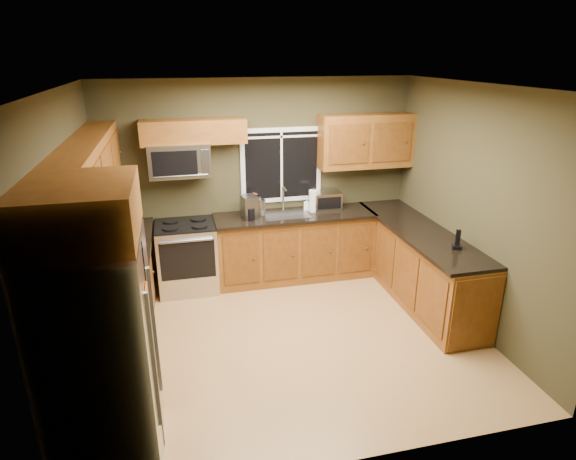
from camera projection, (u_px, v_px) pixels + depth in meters
name	position (u px, v px, depth m)	size (l,w,h in m)	color
floor	(291.00, 337.00, 5.39)	(4.20, 4.20, 0.00)	#A87F49
ceiling	(292.00, 86.00, 4.45)	(4.20, 4.20, 0.00)	white
back_wall	(260.00, 181.00, 6.56)	(4.20, 4.20, 0.00)	#37351F
front_wall	(354.00, 310.00, 3.28)	(4.20, 4.20, 0.00)	#37351F
left_wall	(72.00, 241.00, 4.46)	(3.60, 3.60, 0.00)	#37351F
right_wall	(473.00, 209.00, 5.38)	(3.60, 3.60, 0.00)	#37351F
window	(281.00, 165.00, 6.54)	(1.12, 0.03, 1.02)	white
base_cabinets_left	(122.00, 300.00, 5.27)	(0.60, 2.65, 0.90)	brown
countertop_left	(119.00, 260.00, 5.12)	(0.65, 2.65, 0.04)	black
base_cabinets_back	(294.00, 247.00, 6.69)	(2.17, 0.60, 0.90)	brown
countertop_back	(295.00, 216.00, 6.50)	(2.17, 0.65, 0.04)	black
base_cabinets_peninsula	(418.00, 265.00, 6.12)	(0.60, 2.52, 0.90)	brown
countertop_peninsula	(419.00, 231.00, 5.96)	(0.65, 2.50, 0.04)	black
upper_cabinets_left	(90.00, 175.00, 4.75)	(0.33, 2.65, 0.72)	brown
upper_cabinets_back_left	(194.00, 132.00, 5.97)	(1.30, 0.33, 0.30)	brown
upper_cabinets_back_right	(366.00, 141.00, 6.55)	(1.30, 0.33, 0.72)	brown
upper_cabinet_over_fridge	(79.00, 211.00, 3.12)	(0.72, 0.90, 0.38)	brown
refrigerator	(103.00, 358.00, 3.51)	(0.74, 0.90, 1.80)	#B7B7BC
range	(187.00, 256.00, 6.34)	(0.76, 0.69, 0.94)	#B7B7BC
microwave	(179.00, 160.00, 6.02)	(0.76, 0.41, 0.42)	#B7B7BC
sink	(286.00, 214.00, 6.48)	(0.60, 0.42, 0.36)	slate
toaster_oven	(326.00, 200.00, 6.69)	(0.39, 0.30, 0.24)	#B7B7BC
coffee_maker	(250.00, 208.00, 6.28)	(0.22, 0.27, 0.31)	slate
kettle	(260.00, 207.00, 6.41)	(0.19, 0.19, 0.27)	#B7B7BC
paper_towel_roll	(313.00, 201.00, 6.56)	(0.16, 0.16, 0.33)	white
soap_bottle_a	(255.00, 204.00, 6.42)	(0.12, 0.12, 0.30)	#CD5B13
soap_bottle_b	(307.00, 204.00, 6.64)	(0.08, 0.08, 0.17)	white
soap_bottle_c	(253.00, 207.00, 6.52)	(0.14, 0.14, 0.17)	white
cordless_phone	(457.00, 243.00, 5.34)	(0.13, 0.13, 0.22)	black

